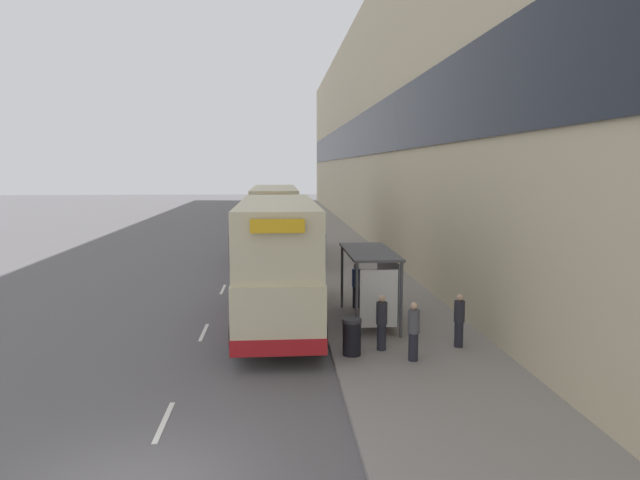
% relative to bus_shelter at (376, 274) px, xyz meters
% --- Properties ---
extents(pavement, '(5.00, 93.00, 0.14)m').
position_rel_bus_shelter_xyz_m(pavement, '(0.73, 28.78, -1.81)').
color(pavement, gray).
rests_on(pavement, ground_plane).
extents(terrace_facade, '(3.10, 93.00, 17.68)m').
position_rel_bus_shelter_xyz_m(terrace_facade, '(4.72, 28.78, 6.96)').
color(terrace_facade, '#C6B793').
rests_on(terrace_facade, ground_plane).
extents(lane_mark_0, '(0.12, 2.00, 0.01)m').
position_rel_bus_shelter_xyz_m(lane_mark_0, '(-5.77, -6.90, -1.87)').
color(lane_mark_0, silver).
rests_on(lane_mark_0, ground_plane).
extents(lane_mark_1, '(0.12, 2.00, 0.01)m').
position_rel_bus_shelter_xyz_m(lane_mark_1, '(-5.77, -0.14, -1.87)').
color(lane_mark_1, silver).
rests_on(lane_mark_1, ground_plane).
extents(lane_mark_2, '(0.12, 2.00, 0.01)m').
position_rel_bus_shelter_xyz_m(lane_mark_2, '(-5.77, 6.61, -1.87)').
color(lane_mark_2, silver).
rests_on(lane_mark_2, ground_plane).
extents(lane_mark_3, '(0.12, 2.00, 0.01)m').
position_rel_bus_shelter_xyz_m(lane_mark_3, '(-5.77, 13.36, -1.87)').
color(lane_mark_3, silver).
rests_on(lane_mark_3, ground_plane).
extents(lane_mark_4, '(0.12, 2.00, 0.01)m').
position_rel_bus_shelter_xyz_m(lane_mark_4, '(-5.77, 20.12, -1.87)').
color(lane_mark_4, silver).
rests_on(lane_mark_4, ground_plane).
extents(lane_mark_5, '(0.12, 2.00, 0.01)m').
position_rel_bus_shelter_xyz_m(lane_mark_5, '(-5.77, 26.87, -1.87)').
color(lane_mark_5, silver).
rests_on(lane_mark_5, ground_plane).
extents(lane_mark_6, '(0.12, 2.00, 0.01)m').
position_rel_bus_shelter_xyz_m(lane_mark_6, '(-5.77, 33.62, -1.87)').
color(lane_mark_6, silver).
rests_on(lane_mark_6, ground_plane).
extents(lane_mark_7, '(0.12, 2.00, 0.01)m').
position_rel_bus_shelter_xyz_m(lane_mark_7, '(-5.77, 40.38, -1.87)').
color(lane_mark_7, silver).
rests_on(lane_mark_7, ground_plane).
extents(bus_shelter, '(1.60, 4.20, 2.48)m').
position_rel_bus_shelter_xyz_m(bus_shelter, '(0.00, 0.00, 0.00)').
color(bus_shelter, '#4C4C51').
rests_on(bus_shelter, ground_plane).
extents(double_decker_bus_near, '(2.85, 10.06, 4.30)m').
position_rel_bus_shelter_xyz_m(double_decker_bus_near, '(-3.30, 0.76, 0.41)').
color(double_decker_bus_near, beige).
rests_on(double_decker_bus_near, ground_plane).
extents(double_decker_bus_ahead, '(2.85, 11.00, 4.30)m').
position_rel_bus_shelter_xyz_m(double_decker_bus_ahead, '(-3.46, 14.73, 0.41)').
color(double_decker_bus_ahead, beige).
rests_on(double_decker_bus_ahead, ground_plane).
extents(car_0, '(1.93, 4.35, 1.79)m').
position_rel_bus_shelter_xyz_m(car_0, '(-2.66, 36.89, -1.00)').
color(car_0, '#4C5156').
rests_on(car_0, ground_plane).
extents(car_1, '(2.09, 4.56, 1.74)m').
position_rel_bus_shelter_xyz_m(car_1, '(-3.40, 28.93, -1.01)').
color(car_1, '#4C5156').
rests_on(car_1, ground_plane).
extents(pedestrian_at_shelter, '(0.34, 0.34, 1.71)m').
position_rel_bus_shelter_xyz_m(pedestrian_at_shelter, '(-0.33, 2.30, -0.86)').
color(pedestrian_at_shelter, '#23232D').
rests_on(pedestrian_at_shelter, ground_plane).
extents(pedestrian_1, '(0.32, 0.32, 1.60)m').
position_rel_bus_shelter_xyz_m(pedestrian_1, '(2.04, -2.70, -0.92)').
color(pedestrian_1, '#23232D').
rests_on(pedestrian_1, ground_plane).
extents(pedestrian_2, '(0.32, 0.32, 1.63)m').
position_rel_bus_shelter_xyz_m(pedestrian_2, '(-0.30, -2.82, -0.90)').
color(pedestrian_2, '#23232D').
rests_on(pedestrian_2, ground_plane).
extents(pedestrian_3, '(0.36, 0.36, 1.79)m').
position_rel_bus_shelter_xyz_m(pedestrian_3, '(0.39, -0.39, -0.82)').
color(pedestrian_3, '#23232D').
rests_on(pedestrian_3, ground_plane).
extents(pedestrian_4, '(0.33, 0.33, 1.65)m').
position_rel_bus_shelter_xyz_m(pedestrian_4, '(0.41, -3.81, -0.89)').
color(pedestrian_4, '#23232D').
rests_on(pedestrian_4, ground_plane).
extents(litter_bin, '(0.55, 0.55, 1.05)m').
position_rel_bus_shelter_xyz_m(litter_bin, '(-1.22, -3.20, -1.21)').
color(litter_bin, black).
rests_on(litter_bin, ground_plane).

